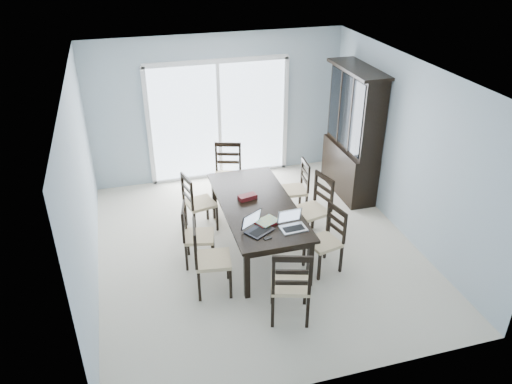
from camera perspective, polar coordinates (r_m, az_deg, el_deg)
floor at (r=7.36m, az=0.14°, el=-6.39°), size 5.00×5.00×0.00m
ceiling at (r=6.24m, az=0.17°, el=13.54°), size 5.00×5.00×0.00m
back_wall at (r=8.94m, az=-4.32°, el=9.51°), size 4.50×0.02×2.60m
wall_left at (r=6.51m, az=-19.24°, el=0.22°), size 0.02×5.00×2.60m
wall_right at (r=7.57m, az=16.81°, el=4.66°), size 0.02×5.00×2.60m
balcony at (r=10.36m, az=-5.20°, el=4.20°), size 4.50×2.00×0.10m
railing at (r=11.05m, az=-6.37°, el=9.10°), size 4.50×0.06×1.10m
dining_table at (r=6.99m, az=0.15°, el=-1.88°), size 1.00×2.20×0.75m
china_hutch at (r=8.55m, az=11.02°, el=6.48°), size 0.50×1.38×2.20m
sliding_door at (r=9.00m, az=-4.24°, el=8.18°), size 2.52×0.05×2.18m
chair_left_near at (r=6.27m, az=-5.87°, el=-6.76°), size 0.50×0.49×1.15m
chair_left_mid at (r=6.82m, az=-7.31°, el=-4.19°), size 0.48×0.47×1.05m
chair_left_far at (r=7.54m, az=-7.08°, el=-0.58°), size 0.50×0.49×1.08m
chair_right_near at (r=6.75m, az=8.40°, el=-4.61°), size 0.49×0.48×1.06m
chair_right_mid at (r=7.35m, az=6.97°, el=-1.02°), size 0.54×0.53×1.16m
chair_right_far at (r=7.95m, az=4.90°, el=1.07°), size 0.44×0.42×1.05m
chair_end_near at (r=5.79m, az=4.01°, el=-9.88°), size 0.56×0.57×1.19m
chair_end_far at (r=8.30m, az=-3.25°, el=2.86°), size 0.56×0.57×1.17m
laptop_dark at (r=6.32m, az=0.41°, el=-4.10°), size 0.42×0.38×0.23m
laptop_silver at (r=6.39m, az=4.30°, el=-3.83°), size 0.34×0.25×0.23m
book_stack at (r=6.50m, az=1.23°, el=-3.45°), size 0.34×0.31×0.05m
cell_phone at (r=6.22m, az=1.33°, el=-5.32°), size 0.11×0.07×0.01m
game_box at (r=7.05m, az=-0.98°, el=-0.58°), size 0.28×0.18×0.06m
hot_tub at (r=9.99m, az=-8.05°, el=6.07°), size 1.75×1.58×0.85m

